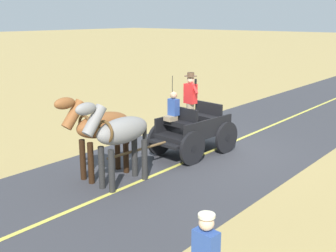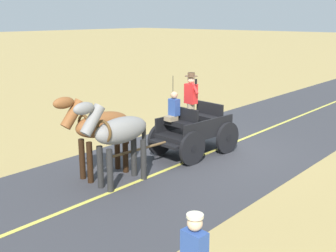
% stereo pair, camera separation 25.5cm
% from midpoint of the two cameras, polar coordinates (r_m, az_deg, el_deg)
% --- Properties ---
extents(ground_plane, '(200.00, 200.00, 0.00)m').
position_cam_midpoint_polar(ground_plane, '(13.17, 6.51, -3.42)').
color(ground_plane, tan).
extents(road_surface, '(5.69, 160.00, 0.01)m').
position_cam_midpoint_polar(road_surface, '(13.17, 6.51, -3.40)').
color(road_surface, '#38383D').
rests_on(road_surface, ground).
extents(road_centre_stripe, '(0.12, 160.00, 0.00)m').
position_cam_midpoint_polar(road_centre_stripe, '(13.17, 6.51, -3.38)').
color(road_centre_stripe, '#DBCC4C').
rests_on(road_centre_stripe, road_surface).
extents(horse_drawn_carriage, '(1.63, 4.52, 2.50)m').
position_cam_midpoint_polar(horse_drawn_carriage, '(12.62, 3.88, -0.29)').
color(horse_drawn_carriage, black).
rests_on(horse_drawn_carriage, ground).
extents(horse_near_side, '(0.62, 2.13, 2.21)m').
position_cam_midpoint_polar(horse_near_side, '(10.23, -6.00, -0.93)').
color(horse_near_side, gray).
rests_on(horse_near_side, ground).
extents(horse_off_side, '(0.74, 2.14, 2.21)m').
position_cam_midpoint_polar(horse_off_side, '(10.83, -8.52, -0.13)').
color(horse_off_side, brown).
rests_on(horse_off_side, ground).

